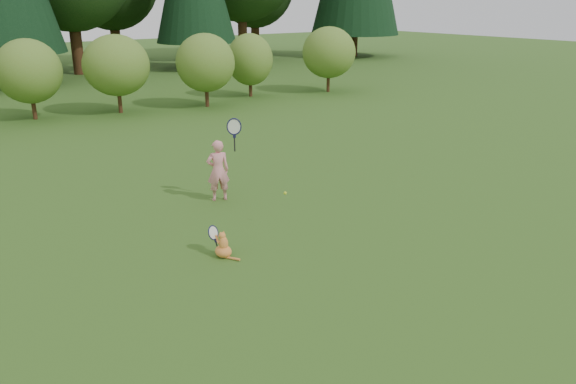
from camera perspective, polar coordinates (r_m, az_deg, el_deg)
ground at (r=9.23m, az=1.91°, el=-5.67°), size 100.00×100.00×0.00m
shrub_row at (r=20.43m, az=-21.35°, el=10.85°), size 28.00×3.00×2.80m
child at (r=11.25m, az=-7.06°, el=2.34°), size 0.71×0.46×1.86m
cat at (r=8.90m, az=-6.66°, el=-5.22°), size 0.30×0.59×0.57m
tennis_ball at (r=9.83m, az=-0.29°, el=-0.11°), size 0.06×0.06×0.06m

